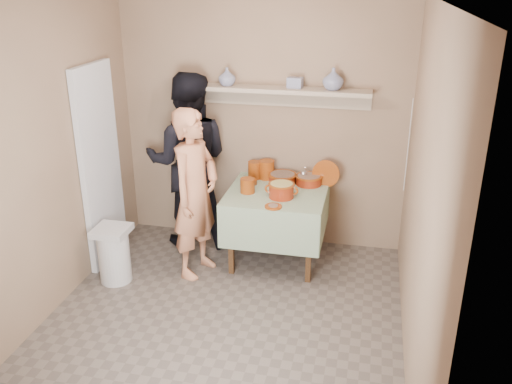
% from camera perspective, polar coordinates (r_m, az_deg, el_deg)
% --- Properties ---
extents(ground, '(3.50, 3.50, 0.00)m').
position_cam_1_polar(ground, '(4.70, -3.85, -14.08)').
color(ground, '#61554C').
rests_on(ground, ground).
extents(tile_panel, '(0.06, 0.70, 2.00)m').
position_cam_1_polar(tile_panel, '(5.54, -16.04, 2.57)').
color(tile_panel, silver).
rests_on(tile_panel, ground).
extents(plate_stack_a, '(0.14, 0.14, 0.18)m').
position_cam_1_polar(plate_stack_a, '(5.68, -0.15, 2.34)').
color(plate_stack_a, maroon).
rests_on(plate_stack_a, serving_table).
extents(plate_stack_b, '(0.16, 0.16, 0.20)m').
position_cam_1_polar(plate_stack_b, '(5.67, 1.12, 2.37)').
color(plate_stack_b, maroon).
rests_on(plate_stack_b, serving_table).
extents(bowl_stack, '(0.14, 0.14, 0.14)m').
position_cam_1_polar(bowl_stack, '(5.31, -0.90, 0.68)').
color(bowl_stack, maroon).
rests_on(bowl_stack, serving_table).
extents(empty_bowl, '(0.17, 0.17, 0.05)m').
position_cam_1_polar(empty_bowl, '(5.54, -0.75, 1.10)').
color(empty_bowl, maroon).
rests_on(empty_bowl, serving_table).
extents(propped_lid, '(0.28, 0.08, 0.28)m').
position_cam_1_polar(propped_lid, '(5.54, 7.36, 1.93)').
color(propped_lid, maroon).
rests_on(propped_lid, serving_table).
extents(vase_right, '(0.25, 0.25, 0.21)m').
position_cam_1_polar(vase_right, '(5.36, 8.13, 11.70)').
color(vase_right, navy).
rests_on(vase_right, wall_shelf).
extents(vase_left, '(0.20, 0.20, 0.18)m').
position_cam_1_polar(vase_left, '(5.52, -3.07, 12.02)').
color(vase_left, navy).
rests_on(vase_left, wall_shelf).
extents(ceramic_box, '(0.16, 0.12, 0.10)m').
position_cam_1_polar(ceramic_box, '(5.42, 4.13, 11.41)').
color(ceramic_box, navy).
rests_on(ceramic_box, wall_shelf).
extents(person_cook, '(0.55, 0.69, 1.66)m').
position_cam_1_polar(person_cook, '(5.15, -6.41, -0.21)').
color(person_cook, tan).
rests_on(person_cook, ground).
extents(person_helper, '(1.04, 0.88, 1.87)m').
position_cam_1_polar(person_helper, '(5.73, -7.10, 3.22)').
color(person_helper, black).
rests_on(person_helper, ground).
extents(room_shell, '(3.04, 3.54, 2.62)m').
position_cam_1_polar(room_shell, '(3.97, -4.44, 5.04)').
color(room_shell, '#927459').
rests_on(room_shell, ground).
extents(serving_table, '(0.97, 0.97, 0.76)m').
position_cam_1_polar(serving_table, '(5.42, 2.23, -1.05)').
color(serving_table, '#4C2D16').
rests_on(serving_table, ground).
extents(cazuela_meat_a, '(0.30, 0.30, 0.10)m').
position_cam_1_polar(cazuela_meat_a, '(5.57, 2.80, 1.55)').
color(cazuela_meat_a, maroon).
rests_on(cazuela_meat_a, serving_table).
extents(cazuela_meat_b, '(0.28, 0.28, 0.10)m').
position_cam_1_polar(cazuela_meat_b, '(5.54, 5.58, 1.36)').
color(cazuela_meat_b, maroon).
rests_on(cazuela_meat_b, serving_table).
extents(ladle, '(0.08, 0.26, 0.19)m').
position_cam_1_polar(ladle, '(5.54, 5.04, 1.94)').
color(ladle, silver).
rests_on(ladle, cazuela_meat_b).
extents(cazuela_rice, '(0.33, 0.25, 0.14)m').
position_cam_1_polar(cazuela_rice, '(5.20, 2.69, 0.31)').
color(cazuela_rice, maroon).
rests_on(cazuela_rice, serving_table).
extents(front_plate, '(0.16, 0.16, 0.03)m').
position_cam_1_polar(front_plate, '(4.99, 1.83, -1.53)').
color(front_plate, maroon).
rests_on(front_plate, serving_table).
extents(wall_shelf, '(1.80, 0.25, 0.21)m').
position_cam_1_polar(wall_shelf, '(5.47, 2.56, 10.50)').
color(wall_shelf, tan).
rests_on(wall_shelf, room_shell).
extents(trash_bin, '(0.32, 0.32, 0.56)m').
position_cam_1_polar(trash_bin, '(5.37, -14.72, -6.33)').
color(trash_bin, silver).
rests_on(trash_bin, ground).
extents(electrical_cord, '(0.01, 0.05, 0.90)m').
position_cam_1_polar(electrical_cord, '(5.35, 15.73, 4.72)').
color(electrical_cord, silver).
rests_on(electrical_cord, wall_shelf).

